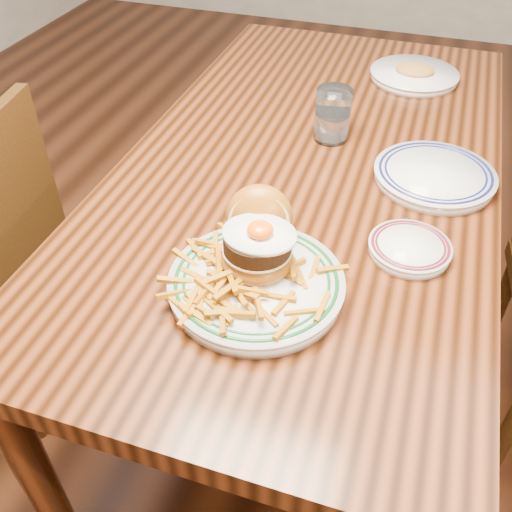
% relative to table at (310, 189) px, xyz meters
% --- Properties ---
extents(floor, '(6.00, 6.00, 0.00)m').
position_rel_table_xyz_m(floor, '(0.00, 0.00, -0.66)').
color(floor, black).
rests_on(floor, ground).
extents(table, '(0.85, 1.60, 0.75)m').
position_rel_table_xyz_m(table, '(0.00, 0.00, 0.00)').
color(table, black).
rests_on(table, floor).
extents(main_plate, '(0.31, 0.33, 0.15)m').
position_rel_table_xyz_m(main_plate, '(0.01, -0.44, 0.13)').
color(main_plate, silver).
rests_on(main_plate, table).
extents(side_plate, '(0.16, 0.17, 0.02)m').
position_rel_table_xyz_m(side_plate, '(0.26, -0.27, 0.10)').
color(side_plate, silver).
rests_on(side_plate, table).
extents(rear_plate, '(0.27, 0.27, 0.03)m').
position_rel_table_xyz_m(rear_plate, '(0.28, -0.01, 0.10)').
color(rear_plate, silver).
rests_on(rear_plate, table).
extents(water_glass, '(0.09, 0.09, 0.13)m').
position_rel_table_xyz_m(water_glass, '(0.02, 0.10, 0.14)').
color(water_glass, white).
rests_on(water_glass, table).
extents(far_plate, '(0.25, 0.25, 0.05)m').
position_rel_table_xyz_m(far_plate, '(0.18, 0.51, 0.10)').
color(far_plate, silver).
rests_on(far_plate, table).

